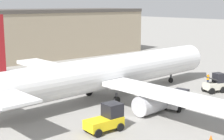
{
  "coord_description": "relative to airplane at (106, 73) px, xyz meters",
  "views": [
    {
      "loc": [
        -26.36,
        -31.57,
        11.41
      ],
      "look_at": [
        0.0,
        0.0,
        3.43
      ],
      "focal_mm": 55.0,
      "sensor_mm": 36.0,
      "label": 1
    }
  ],
  "objects": [
    {
      "name": "baggage_tug",
      "position": [
        3.73,
        -8.03,
        -2.23
      ],
      "size": [
        3.59,
        2.59,
        1.97
      ],
      "rotation": [
        0.0,
        0.0,
        0.24
      ],
      "color": "silver",
      "rests_on": "ground_plane"
    },
    {
      "name": "pushback_tug",
      "position": [
        -6.78,
        -8.41,
        -2.01
      ],
      "size": [
        3.58,
        2.09,
        2.48
      ],
      "rotation": [
        0.0,
        0.0,
        -0.04
      ],
      "color": "yellow",
      "rests_on": "ground_plane"
    },
    {
      "name": "airplane",
      "position": [
        0.0,
        0.0,
        0.0
      ],
      "size": [
        40.21,
        36.24,
        10.44
      ],
      "rotation": [
        0.0,
        0.0,
        0.05
      ],
      "color": "silver",
      "rests_on": "ground_plane"
    },
    {
      "name": "ground_crew_worker",
      "position": [
        15.39,
        -3.85,
        -2.23
      ],
      "size": [
        0.38,
        0.38,
        1.71
      ],
      "rotation": [
        0.0,
        0.0,
        1.28
      ],
      "color": "#1E2338",
      "rests_on": "ground_plane"
    },
    {
      "name": "ground_plane",
      "position": [
        0.91,
        0.05,
        -3.14
      ],
      "size": [
        400.0,
        400.0,
        0.0
      ],
      "primitive_type": "plane",
      "color": "gray"
    },
    {
      "name": "belt_loader_truck",
      "position": [
        12.83,
        -6.71,
        -1.99
      ],
      "size": [
        3.0,
        2.44,
        2.51
      ],
      "rotation": [
        0.0,
        0.0,
        -0.3
      ],
      "color": "beige",
      "rests_on": "ground_plane"
    },
    {
      "name": "safety_cone_near",
      "position": [
        -1.55,
        -15.94,
        -2.87
      ],
      "size": [
        0.36,
        0.36,
        0.55
      ],
      "color": "#EF590F",
      "rests_on": "ground_plane"
    }
  ]
}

